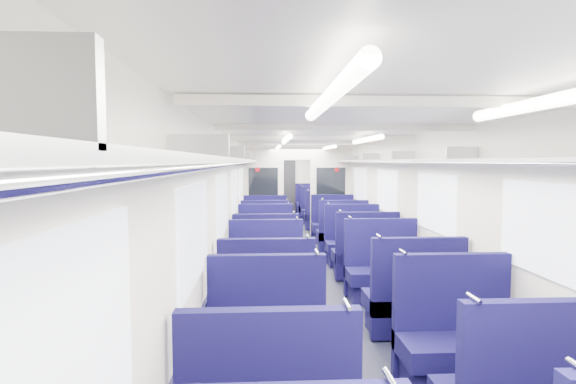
# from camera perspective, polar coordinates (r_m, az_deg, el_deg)

# --- Properties ---
(floor) EXTENTS (2.80, 18.00, 0.01)m
(floor) POSITION_cam_1_polar(r_m,az_deg,el_deg) (8.83, 2.57, -8.90)
(floor) COLOR black
(floor) RESTS_ON ground
(ceiling) EXTENTS (2.80, 18.00, 0.01)m
(ceiling) POSITION_cam_1_polar(r_m,az_deg,el_deg) (8.62, 2.62, 6.53)
(ceiling) COLOR white
(ceiling) RESTS_ON wall_left
(wall_left) EXTENTS (0.02, 18.00, 2.35)m
(wall_left) POSITION_cam_1_polar(r_m,az_deg,el_deg) (8.62, -6.71, -1.32)
(wall_left) COLOR silver
(wall_left) RESTS_ON floor
(dado_left) EXTENTS (0.03, 17.90, 0.70)m
(dado_left) POSITION_cam_1_polar(r_m,az_deg,el_deg) (8.73, -6.57, -6.72)
(dado_left) COLOR #141139
(dado_left) RESTS_ON floor
(wall_right) EXTENTS (0.02, 18.00, 2.35)m
(wall_right) POSITION_cam_1_polar(r_m,az_deg,el_deg) (8.89, 11.61, -1.21)
(wall_right) COLOR silver
(wall_right) RESTS_ON floor
(dado_right) EXTENTS (0.03, 17.90, 0.70)m
(dado_right) POSITION_cam_1_polar(r_m,az_deg,el_deg) (9.00, 11.45, -6.45)
(dado_right) COLOR #141139
(dado_right) RESTS_ON floor
(wall_far) EXTENTS (2.80, 0.02, 2.35)m
(wall_far) POSITION_cam_1_polar(r_m,az_deg,el_deg) (17.60, -0.29, 1.41)
(wall_far) COLOR silver
(wall_far) RESTS_ON floor
(luggage_rack_left) EXTENTS (0.36, 17.40, 0.18)m
(luggage_rack_left) POSITION_cam_1_polar(r_m,az_deg,el_deg) (8.57, -5.50, 4.00)
(luggage_rack_left) COLOR #B2B5BA
(luggage_rack_left) RESTS_ON wall_left
(luggage_rack_right) EXTENTS (0.36, 17.40, 0.18)m
(luggage_rack_right) POSITION_cam_1_polar(r_m,az_deg,el_deg) (8.81, 10.51, 3.96)
(luggage_rack_right) COLOR #B2B5BA
(luggage_rack_right) RESTS_ON wall_right
(windows) EXTENTS (2.78, 15.60, 0.75)m
(windows) POSITION_cam_1_polar(r_m,az_deg,el_deg) (8.17, 2.92, 0.14)
(windows) COLOR white
(windows) RESTS_ON wall_left
(ceiling_fittings) EXTENTS (2.70, 16.06, 0.11)m
(ceiling_fittings) POSITION_cam_1_polar(r_m,az_deg,el_deg) (8.35, 2.80, 6.19)
(ceiling_fittings) COLOR silver
(ceiling_fittings) RESTS_ON ceiling
(end_door) EXTENTS (0.75, 0.06, 2.00)m
(end_door) POSITION_cam_1_polar(r_m,az_deg,el_deg) (17.55, -0.28, 0.83)
(end_door) COLOR black
(end_door) RESTS_ON floor
(bulkhead) EXTENTS (2.80, 0.10, 2.35)m
(bulkhead) POSITION_cam_1_polar(r_m,az_deg,el_deg) (11.54, 1.17, 0.33)
(bulkhead) COLOR silver
(bulkhead) RESTS_ON floor
(seat_6) EXTENTS (1.05, 0.58, 1.17)m
(seat_6) POSITION_cam_1_polar(r_m,az_deg,el_deg) (4.08, -2.68, -19.22)
(seat_6) COLOR #110E45
(seat_6) RESTS_ON floor
(seat_7) EXTENTS (1.05, 0.58, 1.17)m
(seat_7) POSITION_cam_1_polar(r_m,az_deg,el_deg) (4.37, 20.82, -17.84)
(seat_7) COLOR #110E45
(seat_7) RESTS_ON floor
(seat_8) EXTENTS (1.05, 0.58, 1.17)m
(seat_8) POSITION_cam_1_polar(r_m,az_deg,el_deg) (5.12, -2.77, -14.31)
(seat_8) COLOR #110E45
(seat_8) RESTS_ON floor
(seat_9) EXTENTS (1.05, 0.58, 1.17)m
(seat_9) POSITION_cam_1_polar(r_m,az_deg,el_deg) (5.37, 15.79, -13.59)
(seat_9) COLOR #110E45
(seat_9) RESTS_ON floor
(seat_10) EXTENTS (1.05, 0.58, 1.17)m
(seat_10) POSITION_cam_1_polar(r_m,az_deg,el_deg) (6.33, -2.83, -10.72)
(seat_10) COLOR #110E45
(seat_10) RESTS_ON floor
(seat_11) EXTENTS (1.05, 0.58, 1.17)m
(seat_11) POSITION_cam_1_polar(r_m,az_deg,el_deg) (6.58, 12.03, -10.25)
(seat_11) COLOR #110E45
(seat_11) RESTS_ON floor
(seat_12) EXTENTS (1.05, 0.58, 1.17)m
(seat_12) POSITION_cam_1_polar(r_m,az_deg,el_deg) (7.27, -2.86, -8.80)
(seat_12) COLOR #110E45
(seat_12) RESTS_ON floor
(seat_13) EXTENTS (1.05, 0.58, 1.17)m
(seat_13) POSITION_cam_1_polar(r_m,az_deg,el_deg) (7.63, 9.83, -8.24)
(seat_13) COLOR #110E45
(seat_13) RESTS_ON floor
(seat_14) EXTENTS (1.05, 0.58, 1.17)m
(seat_14) POSITION_cam_1_polar(r_m,az_deg,el_deg) (8.56, -2.89, -6.84)
(seat_14) COLOR #110E45
(seat_14) RESTS_ON floor
(seat_15) EXTENTS (1.05, 0.58, 1.17)m
(seat_15) POSITION_cam_1_polar(r_m,az_deg,el_deg) (8.61, 8.30, -6.81)
(seat_15) COLOR #110E45
(seat_15) RESTS_ON floor
(seat_16) EXTENTS (1.05, 0.58, 1.17)m
(seat_16) POSITION_cam_1_polar(r_m,az_deg,el_deg) (9.65, -2.91, -5.61)
(seat_16) COLOR #110E45
(seat_16) RESTS_ON floor
(seat_17) EXTENTS (1.05, 0.58, 1.17)m
(seat_17) POSITION_cam_1_polar(r_m,az_deg,el_deg) (9.73, 6.96, -5.55)
(seat_17) COLOR #110E45
(seat_17) RESTS_ON floor
(seat_18) EXTENTS (1.05, 0.58, 1.17)m
(seat_18) POSITION_cam_1_polar(r_m,az_deg,el_deg) (10.74, -2.93, -4.63)
(seat_18) COLOR #110E45
(seat_18) RESTS_ON floor
(seat_19) EXTENTS (1.05, 0.58, 1.17)m
(seat_19) POSITION_cam_1_polar(r_m,az_deg,el_deg) (10.98, 5.79, -4.45)
(seat_19) COLOR #110E45
(seat_19) RESTS_ON floor
(seat_20) EXTENTS (1.05, 0.58, 1.17)m
(seat_20) POSITION_cam_1_polar(r_m,az_deg,el_deg) (12.89, -2.95, -3.18)
(seat_20) COLOR #110E45
(seat_20) RESTS_ON floor
(seat_21) EXTENTS (1.05, 0.58, 1.17)m
(seat_21) POSITION_cam_1_polar(r_m,az_deg,el_deg) (12.83, 4.49, -3.22)
(seat_21) COLOR #110E45
(seat_21) RESTS_ON floor
(seat_22) EXTENTS (1.05, 0.58, 1.17)m
(seat_22) POSITION_cam_1_polar(r_m,az_deg,el_deg) (13.92, -2.96, -2.65)
(seat_22) COLOR #110E45
(seat_22) RESTS_ON floor
(seat_23) EXTENTS (1.05, 0.58, 1.17)m
(seat_23) POSITION_cam_1_polar(r_m,az_deg,el_deg) (14.08, 3.81, -2.58)
(seat_23) COLOR #110E45
(seat_23) RESTS_ON floor
(seat_24) EXTENTS (1.05, 0.58, 1.17)m
(seat_24) POSITION_cam_1_polar(r_m,az_deg,el_deg) (15.16, -2.97, -2.10)
(seat_24) COLOR #110E45
(seat_24) RESTS_ON floor
(seat_25) EXTENTS (1.05, 0.58, 1.17)m
(seat_25) POSITION_cam_1_polar(r_m,az_deg,el_deg) (15.22, 3.29, -2.08)
(seat_25) COLOR #110E45
(seat_25) RESTS_ON floor
(seat_26) EXTENTS (1.05, 0.58, 1.17)m
(seat_26) POSITION_cam_1_polar(r_m,az_deg,el_deg) (16.11, -2.98, -1.75)
(seat_26) COLOR #110E45
(seat_26) RESTS_ON floor
(seat_27) EXTENTS (1.05, 0.58, 1.17)m
(seat_27) POSITION_cam_1_polar(r_m,az_deg,el_deg) (16.42, 2.83, -1.64)
(seat_27) COLOR #110E45
(seat_27) RESTS_ON floor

